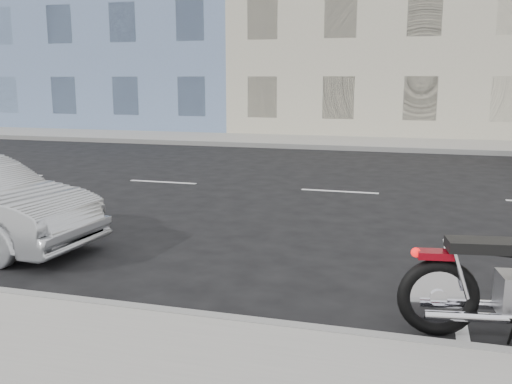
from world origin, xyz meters
TOP-DOWN VIEW (x-y plane):
  - ground at (0.00, 0.00)m, footprint 120.00×120.00m
  - sidewalk_far at (-5.00, 8.70)m, footprint 80.00×3.40m
  - curb_far at (-5.00, 7.00)m, footprint 80.00×0.12m
  - bldg_cream at (-2.00, 16.30)m, footprint 12.00×12.00m

SIDE VIEW (x-z plane):
  - ground at x=0.00m, z-range 0.00..0.00m
  - sidewalk_far at x=-5.00m, z-range 0.00..0.15m
  - curb_far at x=-5.00m, z-range 0.00..0.16m
  - bldg_cream at x=-2.00m, z-range 0.00..11.50m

